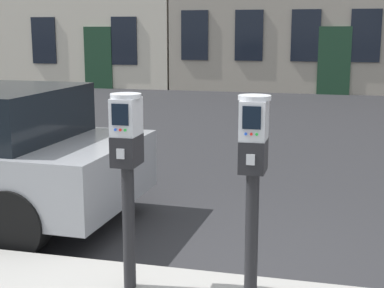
% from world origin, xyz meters
% --- Properties ---
extents(parking_meter_near_kerb, '(0.22, 0.25, 1.43)m').
position_xyz_m(parking_meter_near_kerb, '(-0.41, -0.21, 1.12)').
color(parking_meter_near_kerb, black).
rests_on(parking_meter_near_kerb, sidewalk_slab).
extents(parking_meter_twin_adjacent, '(0.22, 0.25, 1.44)m').
position_xyz_m(parking_meter_twin_adjacent, '(0.48, -0.21, 1.13)').
color(parking_meter_twin_adjacent, black).
rests_on(parking_meter_twin_adjacent, sidewalk_slab).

